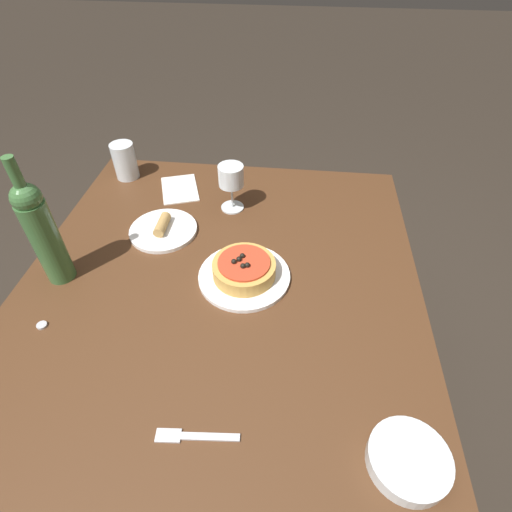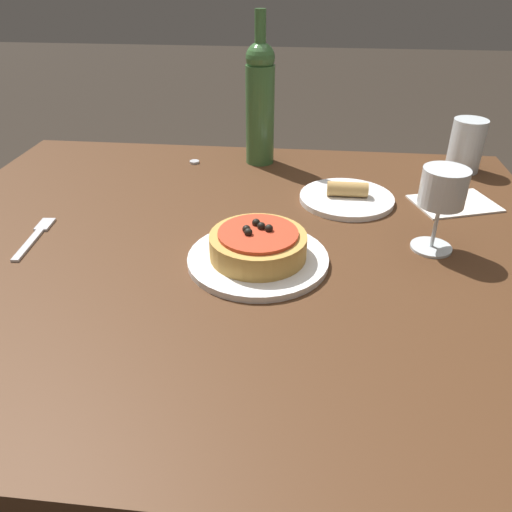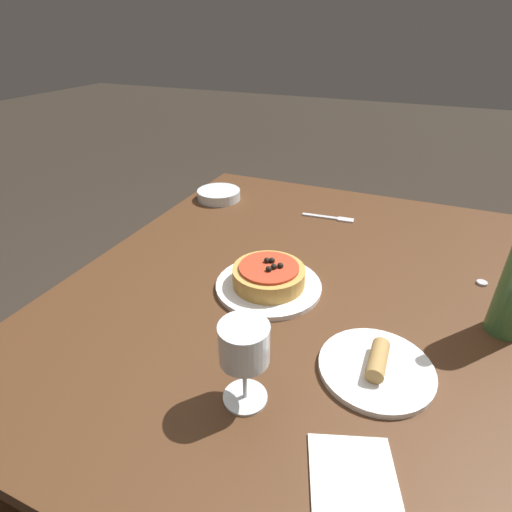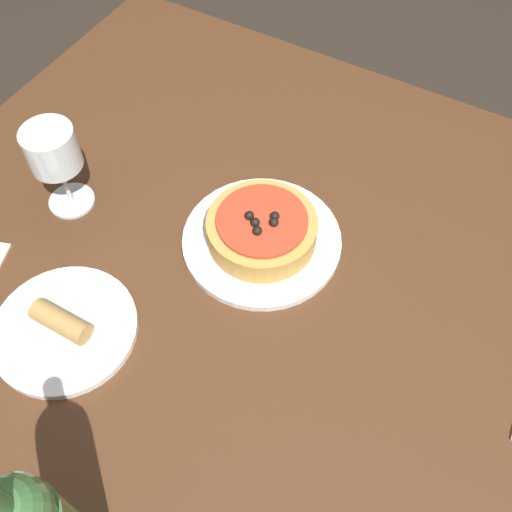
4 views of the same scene
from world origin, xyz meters
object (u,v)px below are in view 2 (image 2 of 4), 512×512
object	(u,v)px
fork	(36,236)
side_plate	(347,197)
bottle_cap	(194,162)
wine_bottle	(260,101)
dining_table	(233,277)
dinner_plate	(258,259)
water_cup	(466,146)
wine_glass	(443,192)
pizza	(258,244)

from	to	relation	value
fork	side_plate	world-z (taller)	side_plate
side_plate	bottle_cap	xyz separation A→B (m)	(0.37, -0.19, -0.01)
wine_bottle	dining_table	bearing A→B (deg)	88.64
dinner_plate	side_plate	size ratio (longest dim) A/B	1.21
water_cup	fork	distance (m)	0.98
wine_glass	bottle_cap	world-z (taller)	wine_glass
water_cup	bottle_cap	world-z (taller)	water_cup
wine_glass	wine_bottle	xyz separation A→B (m)	(0.35, -0.40, 0.04)
dining_table	wine_glass	world-z (taller)	wine_glass
wine_glass	water_cup	distance (m)	0.43
fork	side_plate	size ratio (longest dim) A/B	0.80
dinner_plate	bottle_cap	world-z (taller)	dinner_plate
pizza	wine_bottle	world-z (taller)	wine_bottle
fork	side_plate	xyz separation A→B (m)	(-0.59, -0.22, 0.01)
pizza	water_cup	bearing A→B (deg)	-133.37
water_cup	bottle_cap	xyz separation A→B (m)	(0.66, 0.02, -0.06)
water_cup	side_plate	size ratio (longest dim) A/B	0.62
dinner_plate	water_cup	size ratio (longest dim) A/B	1.94
wine_glass	water_cup	bearing A→B (deg)	-110.05
pizza	side_plate	world-z (taller)	pizza
fork	pizza	bearing A→B (deg)	-100.52
wine_glass	side_plate	size ratio (longest dim) A/B	0.76
pizza	wine_bottle	xyz separation A→B (m)	(0.05, -0.48, 0.12)
bottle_cap	wine_bottle	bearing A→B (deg)	-170.33
fork	bottle_cap	bearing A→B (deg)	-32.21
dinner_plate	water_cup	xyz separation A→B (m)	(-0.45, -0.48, 0.06)
dining_table	side_plate	size ratio (longest dim) A/B	6.20
dining_table	bottle_cap	world-z (taller)	bottle_cap
pizza	fork	bearing A→B (deg)	-5.87
side_plate	dining_table	bearing A→B (deg)	42.76
wine_bottle	side_plate	xyz separation A→B (m)	(-0.21, 0.22, -0.14)
water_cup	bottle_cap	distance (m)	0.67
dinner_plate	pizza	xyz separation A→B (m)	(0.00, -0.00, 0.03)
dining_table	pizza	bearing A→B (deg)	131.20
dining_table	side_plate	distance (m)	0.31
bottle_cap	pizza	bearing A→B (deg)	114.80
wine_glass	side_plate	distance (m)	0.26
pizza	dinner_plate	bearing A→B (deg)	119.75
pizza	bottle_cap	size ratio (longest dim) A/B	6.90
pizza	bottle_cap	distance (m)	0.50
pizza	dining_table	bearing A→B (deg)	-48.80
pizza	wine_bottle	distance (m)	0.50
dinner_plate	wine_glass	bearing A→B (deg)	-165.49
wine_bottle	bottle_cap	size ratio (longest dim) A/B	14.74
pizza	wine_bottle	size ratio (longest dim) A/B	0.47
side_plate	wine_glass	bearing A→B (deg)	127.24
pizza	wine_glass	world-z (taller)	wine_glass
wine_glass	water_cup	xyz separation A→B (m)	(-0.15, -0.40, -0.05)
wine_bottle	fork	size ratio (longest dim) A/B	2.19
wine_glass	wine_bottle	bearing A→B (deg)	-48.93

